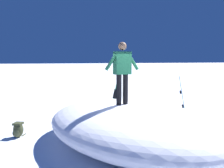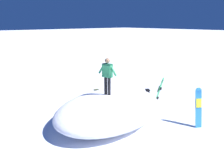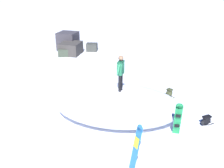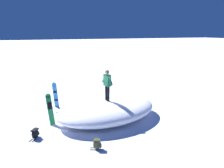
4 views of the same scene
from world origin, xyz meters
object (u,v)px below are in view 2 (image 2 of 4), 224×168
(backpack_near, at_px, (96,93))
(backpack_far, at_px, (147,93))
(snowboard_secondary_upright, at_px, (159,92))
(snowboard_primary_upright, at_px, (198,107))
(snowboarder_standing, at_px, (107,74))

(backpack_near, relative_size, backpack_far, 0.82)
(backpack_near, bearing_deg, backpack_far, 138.41)
(snowboard_secondary_upright, height_order, backpack_far, snowboard_secondary_upright)
(snowboard_primary_upright, distance_m, backpack_far, 4.37)
(snowboard_primary_upright, height_order, snowboard_secondary_upright, snowboard_primary_upright)
(snowboarder_standing, xyz_separation_m, backpack_near, (-1.53, -2.81, -1.87))
(snowboard_primary_upright, height_order, backpack_near, snowboard_primary_upright)
(backpack_near, bearing_deg, snowboard_secondary_upright, 111.85)
(backpack_near, height_order, backpack_far, backpack_near)
(snowboard_primary_upright, bearing_deg, snowboarder_standing, -55.14)
(snowboarder_standing, distance_m, snowboard_primary_upright, 4.16)
(snowboard_primary_upright, relative_size, snowboard_secondary_upright, 1.05)
(snowboard_secondary_upright, relative_size, backpack_far, 2.45)
(snowboarder_standing, xyz_separation_m, snowboard_secondary_upright, (-2.94, 0.71, -1.27))
(snowboarder_standing, xyz_separation_m, snowboard_primary_upright, (-2.27, 3.26, -1.23))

